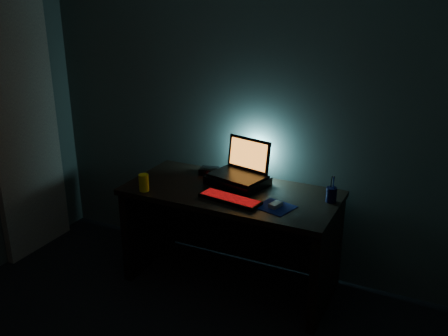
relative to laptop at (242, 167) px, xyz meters
The scene contains 11 objects.
room 1.83m from the laptop, 90.27° to the right, with size 3.50×4.00×2.50m.
desk 0.40m from the laptop, 94.06° to the right, with size 1.50×0.70×0.75m.
curtain 1.78m from the laptop, 167.86° to the right, with size 0.06×0.65×2.30m, color beige.
riser 0.10m from the laptop, 103.22° to the right, with size 0.40×0.30×0.06m, color black.
laptop is the anchor object (origin of this frame).
keyboard 0.36m from the laptop, 79.64° to the right, with size 0.45×0.20×0.03m.
mousepad 0.49m from the laptop, 38.97° to the right, with size 0.22×0.20×0.00m, color navy.
mouse 0.49m from the laptop, 38.97° to the right, with size 0.05×0.09×0.03m, color gray.
pen_cup 0.68m from the laptop, ahead, with size 0.07×0.07×0.10m, color black.
juice_glass 0.71m from the laptop, 141.64° to the right, with size 0.07×0.07×0.12m, color yellow.
router 0.32m from the laptop, 169.65° to the left, with size 0.16×0.14×0.05m.
Camera 1 is at (1.36, -1.31, 2.11)m, focal length 40.00 mm.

